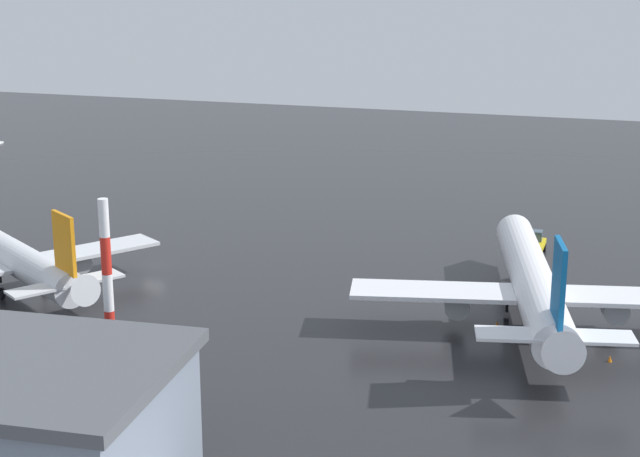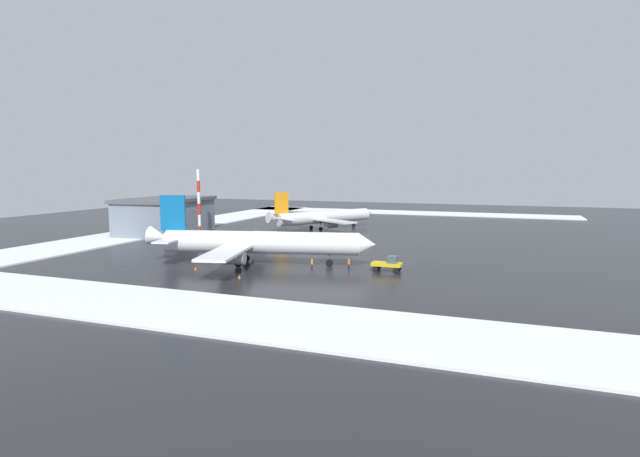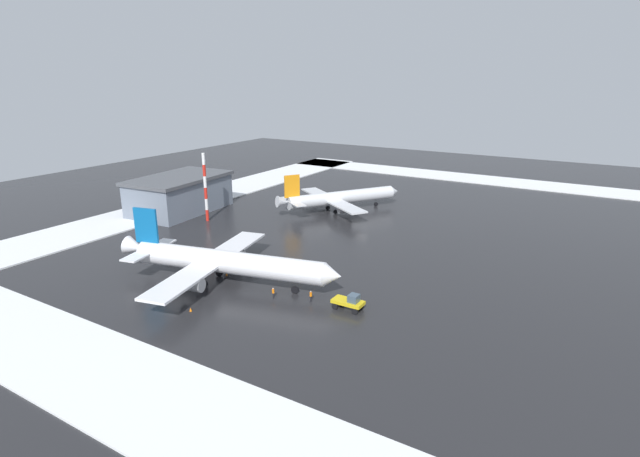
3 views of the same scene
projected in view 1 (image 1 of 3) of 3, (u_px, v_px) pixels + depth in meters
ground_plane at (152, 266)px, 103.65m from camera, size 240.00×240.00×0.00m
airplane_foreground_jet at (533, 282)px, 86.18m from camera, size 32.05×38.24×11.46m
airplane_parked_starboard at (12, 256)px, 95.48m from camera, size 29.98×25.75×10.11m
pushback_tug at (534, 243)px, 107.53m from camera, size 2.30×4.60×2.50m
ground_crew_by_nose_gear at (533, 262)px, 101.72m from camera, size 0.36×0.36×1.71m
ground_crew_beside_wing at (548, 279)px, 96.09m from camera, size 0.36×0.36×1.71m
antenna_mast at (109, 311)px, 67.14m from camera, size 0.70×0.70×15.79m
traffic_cone_mid_line at (497, 324)px, 86.10m from camera, size 0.36×0.36×0.55m
traffic_cone_wingtip_side at (610, 359)px, 78.57m from camera, size 0.36×0.36×0.55m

